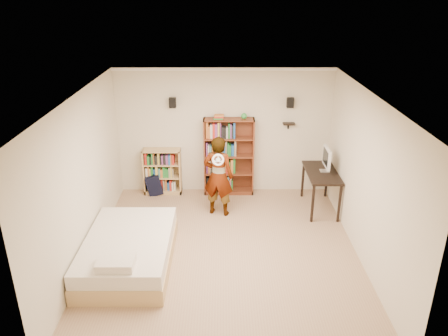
# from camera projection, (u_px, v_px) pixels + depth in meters

# --- Properties ---
(ground) EXTENTS (4.50, 5.00, 0.01)m
(ground) POSITION_uv_depth(u_px,v_px,m) (224.00, 252.00, 7.44)
(ground) COLOR tan
(ground) RESTS_ON ground
(room_shell) EXTENTS (4.52, 5.02, 2.71)m
(room_shell) POSITION_uv_depth(u_px,v_px,m) (224.00, 156.00, 6.76)
(room_shell) COLOR beige
(room_shell) RESTS_ON ground
(crown_molding) EXTENTS (4.50, 5.00, 0.06)m
(crown_molding) POSITION_uv_depth(u_px,v_px,m) (224.00, 98.00, 6.41)
(crown_molding) COLOR white
(crown_molding) RESTS_ON room_shell
(speaker_left) EXTENTS (0.14, 0.12, 0.20)m
(speaker_left) POSITION_uv_depth(u_px,v_px,m) (173.00, 103.00, 8.88)
(speaker_left) COLOR black
(speaker_left) RESTS_ON room_shell
(speaker_right) EXTENTS (0.14, 0.12, 0.20)m
(speaker_right) POSITION_uv_depth(u_px,v_px,m) (290.00, 103.00, 8.88)
(speaker_right) COLOR black
(speaker_right) RESTS_ON room_shell
(wall_shelf) EXTENTS (0.25, 0.16, 0.02)m
(wall_shelf) POSITION_uv_depth(u_px,v_px,m) (289.00, 124.00, 9.07)
(wall_shelf) COLOR black
(wall_shelf) RESTS_ON room_shell
(tall_bookshelf) EXTENTS (1.06, 0.31, 1.67)m
(tall_bookshelf) POSITION_uv_depth(u_px,v_px,m) (229.00, 157.00, 9.28)
(tall_bookshelf) COLOR brown
(tall_bookshelf) RESTS_ON ground
(low_bookshelf) EXTENTS (0.80, 0.30, 1.00)m
(low_bookshelf) POSITION_uv_depth(u_px,v_px,m) (162.00, 171.00, 9.41)
(low_bookshelf) COLOR tan
(low_bookshelf) RESTS_ON ground
(computer_desk) EXTENTS (0.60, 1.19, 0.81)m
(computer_desk) POSITION_uv_depth(u_px,v_px,m) (320.00, 190.00, 8.76)
(computer_desk) COLOR black
(computer_desk) RESTS_ON ground
(imac) EXTENTS (0.18, 0.50, 0.49)m
(imac) POSITION_uv_depth(u_px,v_px,m) (326.00, 160.00, 8.53)
(imac) COLOR white
(imac) RESTS_ON computer_desk
(daybed) EXTENTS (1.37, 2.10, 0.62)m
(daybed) POSITION_uv_depth(u_px,v_px,m) (128.00, 247.00, 7.02)
(daybed) COLOR silver
(daybed) RESTS_ON ground
(person) EXTENTS (0.67, 0.53, 1.61)m
(person) POSITION_uv_depth(u_px,v_px,m) (218.00, 176.00, 8.41)
(person) COLOR black
(person) RESTS_ON ground
(wii_wheel) EXTENTS (0.23, 0.09, 0.23)m
(wii_wheel) POSITION_uv_depth(u_px,v_px,m) (218.00, 160.00, 7.96)
(wii_wheel) COLOR white
(wii_wheel) RESTS_ON person
(navy_bag) EXTENTS (0.37, 0.27, 0.46)m
(navy_bag) POSITION_uv_depth(u_px,v_px,m) (154.00, 185.00, 9.41)
(navy_bag) COLOR black
(navy_bag) RESTS_ON ground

